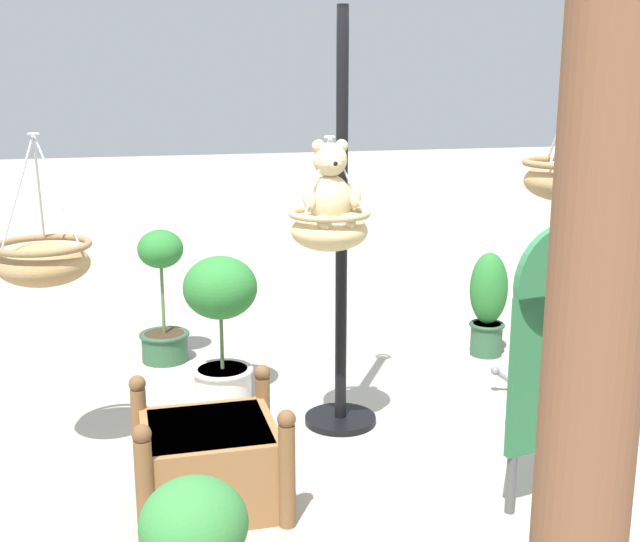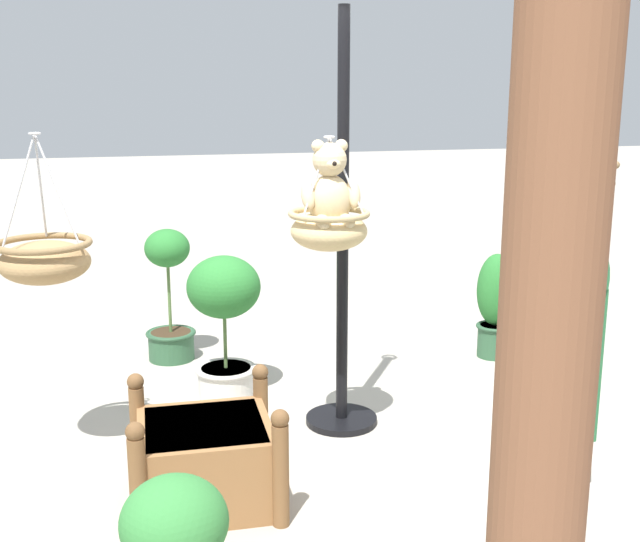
{
  "view_description": "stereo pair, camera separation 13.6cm",
  "coord_description": "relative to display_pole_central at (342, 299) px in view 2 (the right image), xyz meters",
  "views": [
    {
      "loc": [
        1.19,
        4.26,
        2.04
      ],
      "look_at": [
        -0.02,
        0.05,
        1.02
      ],
      "focal_mm": 44.75,
      "sensor_mm": 36.0,
      "label": 1
    },
    {
      "loc": [
        1.06,
        4.3,
        2.04
      ],
      "look_at": [
        -0.02,
        0.05,
        1.02
      ],
      "focal_mm": 44.75,
      "sensor_mm": 36.0,
      "label": 2
    }
  ],
  "objects": [
    {
      "name": "potted_plant_conical_shrub",
      "position": [
        0.93,
        -1.46,
        -0.3
      ],
      "size": [
        0.38,
        0.38,
        1.01
      ],
      "color": "#2D5638",
      "rests_on": "ground"
    },
    {
      "name": "teddy_bear",
      "position": [
        0.15,
        0.27,
        0.69
      ],
      "size": [
        0.33,
        0.29,
        0.48
      ],
      "color": "#D1B789"
    },
    {
      "name": "display_pole_central",
      "position": [
        0.0,
        0.0,
        0.0
      ],
      "size": [
        0.44,
        0.44,
        2.53
      ],
      "color": "black",
      "rests_on": "ground"
    },
    {
      "name": "greenhouse_pillar_left",
      "position": [
        0.5,
        3.15,
        0.65
      ],
      "size": [
        0.36,
        0.36,
        2.99
      ],
      "color": "brown",
      "rests_on": "ground"
    },
    {
      "name": "ground_plane",
      "position": [
        0.2,
        0.12,
        -0.79
      ],
      "size": [
        40.0,
        40.0,
        0.0
      ],
      "primitive_type": "plane",
      "color": "#A8A093"
    },
    {
      "name": "display_sign_board",
      "position": [
        -0.71,
        1.21,
        0.05
      ],
      "size": [
        0.56,
        0.13,
        1.42
      ],
      "color": "#286B3D",
      "rests_on": "ground"
    },
    {
      "name": "wooden_planter_box",
      "position": [
        0.92,
        0.74,
        -0.57
      ],
      "size": [
        0.76,
        0.73,
        0.59
      ],
      "color": "olive",
      "rests_on": "ground"
    },
    {
      "name": "hanging_basket_left_high",
      "position": [
        -1.0,
        0.75,
        0.77
      ],
      "size": [
        0.48,
        0.48,
        0.59
      ],
      "color": "#A37F51"
    },
    {
      "name": "hanging_basket_right_low",
      "position": [
        1.66,
        0.1,
        0.35
      ],
      "size": [
        0.5,
        0.5,
        0.79
      ],
      "color": "#A37F51"
    },
    {
      "name": "hanging_basket_with_teddy",
      "position": [
        0.15,
        0.25,
        0.48
      ],
      "size": [
        0.45,
        0.45,
        0.63
      ],
      "color": "tan"
    },
    {
      "name": "potted_plant_flowering_red",
      "position": [
        0.63,
        -0.63,
        -0.22
      ],
      "size": [
        0.48,
        0.48,
        0.96
      ],
      "color": "beige",
      "rests_on": "ground"
    },
    {
      "name": "watering_can",
      "position": [
        -1.36,
        -0.17,
        -0.69
      ],
      "size": [
        0.35,
        0.2,
        0.3
      ],
      "color": "gray",
      "rests_on": "ground"
    },
    {
      "name": "potted_plant_broad_leaf",
      "position": [
        -1.47,
        -0.91,
        -0.37
      ],
      "size": [
        0.29,
        0.29,
        0.81
      ],
      "color": "#2D5638",
      "rests_on": "ground"
    }
  ]
}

